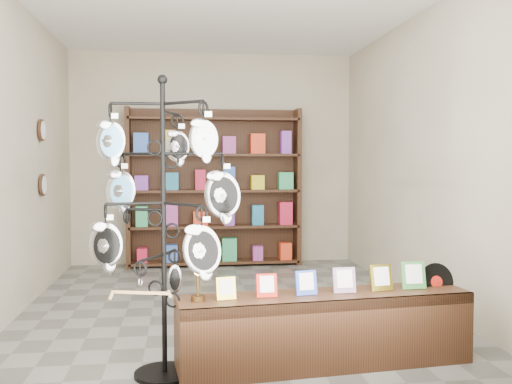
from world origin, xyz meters
TOP-DOWN VIEW (x-y plane):
  - ground at (0.00, 0.00)m, footprint 5.00×5.00m
  - room_envelope at (0.00, 0.00)m, footprint 5.00×5.00m
  - display_tree at (-0.58, -1.85)m, footprint 1.09×1.08m
  - front_shelf at (0.55, -1.79)m, footprint 2.14×0.65m
  - back_shelving at (0.00, 2.30)m, footprint 2.42×0.36m
  - wall_clocks at (-1.97, 0.80)m, footprint 0.03×0.24m

SIDE VIEW (x-z plane):
  - ground at x=0.00m, z-range 0.00..0.00m
  - front_shelf at x=0.55m, z-range -0.11..0.63m
  - back_shelving at x=0.00m, z-range -0.07..2.13m
  - display_tree at x=-0.58m, z-range 0.16..2.19m
  - wall_clocks at x=-1.97m, z-range 1.08..1.92m
  - room_envelope at x=0.00m, z-range -0.65..4.35m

